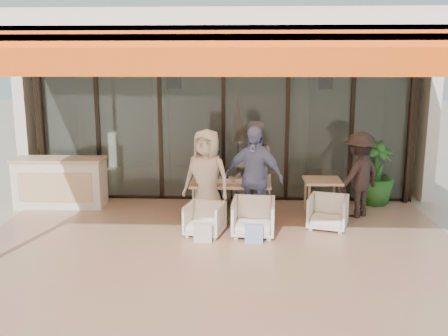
% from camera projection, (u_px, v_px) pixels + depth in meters
% --- Properties ---
extents(ground, '(70.00, 70.00, 0.00)m').
position_uv_depth(ground, '(215.00, 250.00, 7.98)').
color(ground, '#C6B293').
rests_on(ground, ground).
extents(terrace_floor, '(8.00, 6.00, 0.01)m').
position_uv_depth(terrace_floor, '(215.00, 249.00, 7.98)').
color(terrace_floor, tan).
rests_on(terrace_floor, ground).
extents(terrace_structure, '(8.00, 6.00, 3.40)m').
position_uv_depth(terrace_structure, '(214.00, 40.00, 7.07)').
color(terrace_structure, silver).
rests_on(terrace_structure, ground).
extents(glass_storefront, '(8.08, 0.10, 3.20)m').
position_uv_depth(glass_storefront, '(223.00, 127.00, 10.59)').
color(glass_storefront, '#9EADA3').
rests_on(glass_storefront, ground).
extents(interior_block, '(9.05, 3.62, 3.52)m').
position_uv_depth(interior_block, '(228.00, 92.00, 12.73)').
color(interior_block, silver).
rests_on(interior_block, ground).
extents(host_counter, '(1.85, 0.65, 1.04)m').
position_uv_depth(host_counter, '(60.00, 182.00, 10.26)').
color(host_counter, silver).
rests_on(host_counter, ground).
extents(dining_table, '(1.50, 0.90, 0.93)m').
position_uv_depth(dining_table, '(230.00, 184.00, 9.43)').
color(dining_table, tan).
rests_on(dining_table, ground).
extents(chair_far_left, '(0.78, 0.76, 0.63)m').
position_uv_depth(chair_far_left, '(212.00, 191.00, 10.45)').
color(chair_far_left, white).
rests_on(chair_far_left, ground).
extents(chair_far_right, '(0.80, 0.76, 0.72)m').
position_uv_depth(chair_far_right, '(252.00, 189.00, 10.40)').
color(chair_far_right, white).
rests_on(chair_far_right, ground).
extents(chair_near_left, '(0.73, 0.70, 0.64)m').
position_uv_depth(chair_near_left, '(205.00, 218.00, 8.59)').
color(chair_near_left, white).
rests_on(chair_near_left, ground).
extents(chair_near_right, '(0.76, 0.72, 0.74)m').
position_uv_depth(chair_near_right, '(254.00, 216.00, 8.54)').
color(chair_near_right, white).
rests_on(chair_near_right, ground).
extents(diner_navy, '(0.64, 0.49, 1.56)m').
position_uv_depth(diner_navy, '(210.00, 174.00, 9.86)').
color(diner_navy, '#1A1E3B').
rests_on(diner_navy, ground).
extents(diner_grey, '(0.95, 0.77, 1.85)m').
position_uv_depth(diner_grey, '(253.00, 167.00, 9.80)').
color(diner_grey, slate).
rests_on(diner_grey, ground).
extents(diner_cream, '(1.02, 0.84, 1.79)m').
position_uv_depth(diner_cream, '(207.00, 179.00, 8.96)').
color(diner_cream, beige).
rests_on(diner_cream, ground).
extents(diner_periwinkle, '(1.17, 0.79, 1.85)m').
position_uv_depth(diner_periwinkle, '(253.00, 178.00, 8.92)').
color(diner_periwinkle, '#6773AD').
rests_on(diner_periwinkle, ground).
extents(tote_bag_cream, '(0.30, 0.10, 0.34)m').
position_uv_depth(tote_bag_cream, '(203.00, 234.00, 8.22)').
color(tote_bag_cream, silver).
rests_on(tote_bag_cream, ground).
extents(tote_bag_blue, '(0.30, 0.10, 0.34)m').
position_uv_depth(tote_bag_blue, '(254.00, 234.00, 8.19)').
color(tote_bag_blue, '#99BFD8').
rests_on(tote_bag_blue, ground).
extents(side_table, '(0.70, 0.70, 0.74)m').
position_uv_depth(side_table, '(322.00, 185.00, 9.59)').
color(side_table, tan).
rests_on(side_table, ground).
extents(side_chair, '(0.81, 0.79, 0.68)m').
position_uv_depth(side_chair, '(328.00, 211.00, 8.91)').
color(side_chair, white).
rests_on(side_chair, ground).
extents(standing_woman, '(1.22, 1.17, 1.67)m').
position_uv_depth(standing_woman, '(359.00, 175.00, 9.52)').
color(standing_woman, black).
rests_on(standing_woman, ground).
extents(potted_palm, '(1.12, 1.12, 1.42)m').
position_uv_depth(potted_palm, '(375.00, 172.00, 10.41)').
color(potted_palm, '#1E5919').
rests_on(potted_palm, ground).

